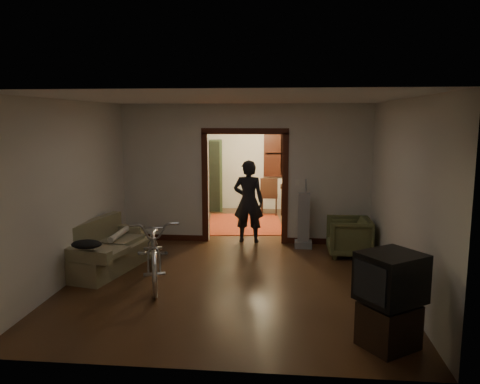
# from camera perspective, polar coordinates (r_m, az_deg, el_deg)

# --- Properties ---
(floor) EXTENTS (5.00, 8.50, 0.01)m
(floor) POSITION_cam_1_polar(r_m,az_deg,el_deg) (8.99, 0.19, -7.27)
(floor) COLOR #311C0F
(floor) RESTS_ON ground
(ceiling) EXTENTS (5.00, 8.50, 0.01)m
(ceiling) POSITION_cam_1_polar(r_m,az_deg,el_deg) (8.63, 0.20, 10.87)
(ceiling) COLOR white
(ceiling) RESTS_ON floor
(wall_back) EXTENTS (5.00, 0.02, 2.80)m
(wall_back) POSITION_cam_1_polar(r_m,az_deg,el_deg) (12.91, 1.97, 4.07)
(wall_back) COLOR beige
(wall_back) RESTS_ON floor
(wall_left) EXTENTS (0.02, 8.50, 2.80)m
(wall_left) POSITION_cam_1_polar(r_m,az_deg,el_deg) (9.27, -15.39, 1.75)
(wall_left) COLOR beige
(wall_left) RESTS_ON floor
(wall_right) EXTENTS (0.02, 8.50, 2.80)m
(wall_right) POSITION_cam_1_polar(r_m,az_deg,el_deg) (8.82, 16.58, 1.34)
(wall_right) COLOR beige
(wall_right) RESTS_ON floor
(partition_wall) EXTENTS (5.00, 0.14, 2.80)m
(partition_wall) POSITION_cam_1_polar(r_m,az_deg,el_deg) (9.44, 0.62, 2.21)
(partition_wall) COLOR beige
(partition_wall) RESTS_ON floor
(door_casing) EXTENTS (1.74, 0.20, 2.32)m
(door_casing) POSITION_cam_1_polar(r_m,az_deg,el_deg) (9.48, 0.62, 0.41)
(door_casing) COLOR black
(door_casing) RESTS_ON floor
(far_window) EXTENTS (0.98, 0.06, 1.28)m
(far_window) POSITION_cam_1_polar(r_m,az_deg,el_deg) (12.83, 5.09, 4.68)
(far_window) COLOR black
(far_window) RESTS_ON wall_back
(chandelier) EXTENTS (0.24, 0.24, 0.24)m
(chandelier) POSITION_cam_1_polar(r_m,az_deg,el_deg) (11.12, 1.42, 8.16)
(chandelier) COLOR #FFE0A5
(chandelier) RESTS_ON ceiling
(light_switch) EXTENTS (0.08, 0.01, 0.12)m
(light_switch) POSITION_cam_1_polar(r_m,az_deg,el_deg) (9.35, 7.00, 1.15)
(light_switch) COLOR silver
(light_switch) RESTS_ON partition_wall
(sofa) EXTENTS (1.16, 1.90, 0.81)m
(sofa) POSITION_cam_1_polar(r_m,az_deg,el_deg) (8.20, -15.88, -6.29)
(sofa) COLOR #6F6A4A
(sofa) RESTS_ON floor
(rolled_paper) EXTENTS (0.10, 0.83, 0.10)m
(rolled_paper) POSITION_cam_1_polar(r_m,az_deg,el_deg) (8.41, -14.54, -4.99)
(rolled_paper) COLOR beige
(rolled_paper) RESTS_ON sofa
(jacket) EXTENTS (0.45, 0.34, 0.13)m
(jacket) POSITION_cam_1_polar(r_m,az_deg,el_deg) (7.30, -18.21, -6.08)
(jacket) COLOR black
(jacket) RESTS_ON sofa
(bicycle) EXTENTS (1.26, 2.12, 1.05)m
(bicycle) POSITION_cam_1_polar(r_m,az_deg,el_deg) (7.40, -10.41, -6.79)
(bicycle) COLOR silver
(bicycle) RESTS_ON floor
(armchair) EXTENTS (0.79, 0.77, 0.71)m
(armchair) POSITION_cam_1_polar(r_m,az_deg,el_deg) (8.88, 13.12, -5.33)
(armchair) COLOR #4F542F
(armchair) RESTS_ON floor
(tv_stand) EXTENTS (0.74, 0.73, 0.50)m
(tv_stand) POSITION_cam_1_polar(r_m,az_deg,el_deg) (5.64, 17.65, -15.24)
(tv_stand) COLOR black
(tv_stand) RESTS_ON floor
(crt_tv) EXTENTS (0.84, 0.82, 0.54)m
(crt_tv) POSITION_cam_1_polar(r_m,az_deg,el_deg) (5.44, 17.94, -9.86)
(crt_tv) COLOR black
(crt_tv) RESTS_ON tv_stand
(vacuum) EXTENTS (0.36, 0.30, 1.09)m
(vacuum) POSITION_cam_1_polar(r_m,az_deg,el_deg) (9.21, 7.77, -3.46)
(vacuum) COLOR gray
(vacuum) RESTS_ON floor
(person) EXTENTS (0.64, 0.45, 1.69)m
(person) POSITION_cam_1_polar(r_m,az_deg,el_deg) (9.50, 1.03, -1.14)
(person) COLOR black
(person) RESTS_ON floor
(oriental_rug) EXTENTS (1.97, 2.45, 0.02)m
(oriental_rug) POSITION_cam_1_polar(r_m,az_deg,el_deg) (11.24, 0.63, -3.87)
(oriental_rug) COLOR maroon
(oriental_rug) RESTS_ON floor
(locker) EXTENTS (1.03, 0.67, 1.93)m
(locker) POSITION_cam_1_polar(r_m,az_deg,el_deg) (12.77, -4.36, 2.02)
(locker) COLOR #293A22
(locker) RESTS_ON floor
(globe) EXTENTS (0.29, 0.29, 0.29)m
(globe) POSITION_cam_1_polar(r_m,az_deg,el_deg) (12.69, -4.41, 6.40)
(globe) COLOR #1E5972
(globe) RESTS_ON locker
(desk) EXTENTS (1.12, 0.82, 0.75)m
(desk) POSITION_cam_1_polar(r_m,az_deg,el_deg) (12.39, 7.26, -1.00)
(desk) COLOR black
(desk) RESTS_ON floor
(desk_chair) EXTENTS (0.53, 0.53, 0.99)m
(desk_chair) POSITION_cam_1_polar(r_m,az_deg,el_deg) (12.23, 3.58, -0.51)
(desk_chair) COLOR black
(desk_chair) RESTS_ON floor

